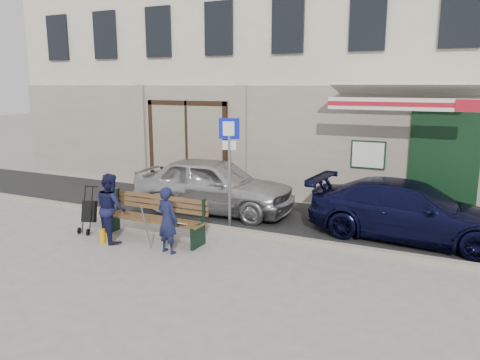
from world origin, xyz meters
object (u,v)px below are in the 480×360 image
Objects in this scene: bench at (151,218)px; stroller at (89,212)px; car_navy at (410,211)px; parking_sign at (229,156)px; woman at (111,208)px; car_silver at (213,185)px; man at (167,220)px.

stroller reaches higher than bench.
stroller is (-6.44, -2.63, -0.16)m from car_navy.
woman is (-1.77, -1.95, -0.94)m from parking_sign.
car_silver is 1.68m from parking_sign.
bench is at bearing -10.25° from stroller.
car_navy is at bearing 0.52° from parking_sign.
bench is at bearing -21.94° from man.
car_silver is 2.88× the size of woman.
bench is 1.66× the size of woman.
man is at bearing -170.66° from car_silver.
parking_sign is 3.36m from stroller.
bench is 0.85m from woman.
man is at bearing -26.59° from stroller.
parking_sign reaches higher than car_silver.
car_silver reaches higher than car_navy.
car_silver is 4.05× the size of stroller.
parking_sign reaches higher than man.
car_navy is 1.78× the size of bench.
car_navy is 5.49m from bench.
car_silver is at bearing 39.18° from stroller.
parking_sign is 2.27m from man.
woman is (-0.81, -2.93, 0.01)m from car_silver.
man is 1.28× the size of stroller.
car_silver is at bearing -65.89° from man.
car_navy is at bearing -123.11° from woman.
bench is 2.33× the size of stroller.
stroller is (-2.30, 0.30, -0.20)m from man.
car_navy reaches higher than bench.
car_navy is at bearing 2.95° from stroller.
car_navy is 3.23× the size of man.
parking_sign is at bearing -138.30° from car_silver.
parking_sign is 1.90× the size of man.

